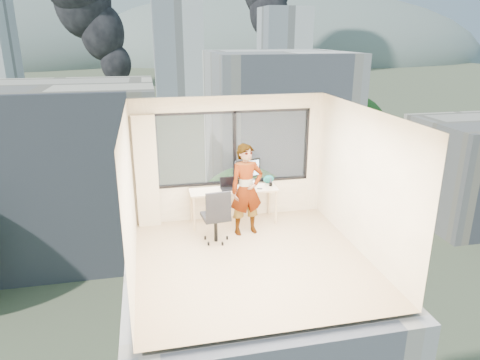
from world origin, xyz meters
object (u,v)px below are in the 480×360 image
object	(u,v)px
chair	(215,215)
laptop	(229,184)
desk	(233,205)
monitor	(248,172)
handbag	(269,179)
game_console	(248,182)
person	(247,190)

from	to	relation	value
chair	laptop	world-z (taller)	chair
desk	monitor	xyz separation A→B (m)	(0.33, 0.14, 0.66)
chair	handbag	size ratio (longest dim) A/B	4.74
laptop	game_console	bearing A→B (deg)	24.30
monitor	handbag	bearing A→B (deg)	-9.63
handbag	desk	bearing A→B (deg)	-161.67
chair	laptop	bearing A→B (deg)	56.96
desk	chair	size ratio (longest dim) A/B	1.65
person	desk	bearing A→B (deg)	96.43
chair	laptop	distance (m)	0.94
handbag	person	bearing A→B (deg)	-125.62
desk	game_console	xyz separation A→B (m)	(0.36, 0.20, 0.41)
chair	laptop	size ratio (longest dim) A/B	3.18
desk	game_console	world-z (taller)	game_console
desk	handbag	world-z (taller)	handbag
desk	handbag	xyz separation A→B (m)	(0.80, 0.17, 0.46)
chair	laptop	xyz separation A→B (m)	(0.41, 0.79, 0.31)
laptop	handbag	xyz separation A→B (m)	(0.90, 0.19, -0.02)
desk	person	distance (m)	0.78
game_console	laptop	world-z (taller)	laptop
chair	monitor	world-z (taller)	monitor
game_console	desk	bearing A→B (deg)	-147.63
chair	desk	bearing A→B (deg)	52.24
desk	laptop	size ratio (longest dim) A/B	5.24
person	game_console	size ratio (longest dim) A/B	5.71
person	game_console	xyz separation A→B (m)	(0.21, 0.75, -0.12)
monitor	laptop	size ratio (longest dim) A/B	1.66
desk	chair	distance (m)	0.97
person	game_console	bearing A→B (deg)	65.59
monitor	game_console	world-z (taller)	monitor
person	laptop	size ratio (longest dim) A/B	5.27
person	laptop	bearing A→B (deg)	106.14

